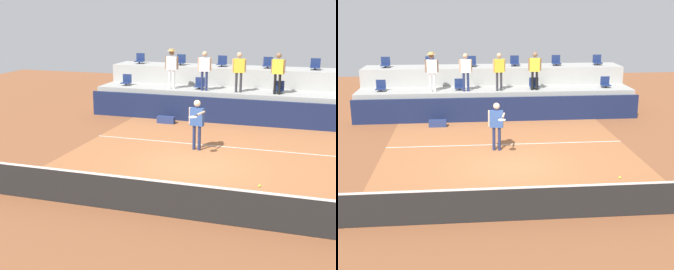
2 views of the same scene
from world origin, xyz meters
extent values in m
plane|color=brown|center=(0.00, 0.00, 0.00)|extent=(40.00, 40.00, 0.00)
cube|color=#A36038|center=(0.00, 1.00, 0.00)|extent=(9.00, 10.00, 0.01)
cube|color=silver|center=(0.00, 2.40, 0.01)|extent=(9.00, 0.06, 0.00)
cube|color=black|center=(0.00, -4.00, 0.46)|extent=(10.40, 0.01, 0.87)
cube|color=white|center=(0.00, -4.00, 0.89)|extent=(10.40, 0.02, 0.05)
cube|color=#141E42|center=(0.00, 6.00, 0.55)|extent=(13.00, 0.16, 1.10)
cube|color=#9E9E99|center=(0.00, 7.30, 0.62)|extent=(13.00, 1.80, 1.25)
cube|color=#9E9E99|center=(0.00, 9.10, 1.05)|extent=(13.00, 1.80, 2.10)
cylinder|color=#2D2D33|center=(-5.36, 7.15, 1.30)|extent=(0.08, 0.08, 0.10)
cube|color=navy|center=(-5.36, 7.15, 1.37)|extent=(0.44, 0.40, 0.04)
cube|color=navy|center=(-5.36, 7.33, 1.58)|extent=(0.44, 0.04, 0.38)
cylinder|color=#2D2D33|center=(-1.74, 7.15, 1.30)|extent=(0.08, 0.08, 0.10)
cube|color=navy|center=(-1.74, 7.15, 1.37)|extent=(0.44, 0.40, 0.04)
cube|color=navy|center=(-1.74, 7.33, 1.58)|extent=(0.44, 0.04, 0.38)
cylinder|color=#2D2D33|center=(1.81, 7.15, 1.30)|extent=(0.08, 0.08, 0.10)
cube|color=navy|center=(1.81, 7.15, 1.37)|extent=(0.44, 0.40, 0.04)
cube|color=navy|center=(1.81, 7.33, 1.58)|extent=(0.44, 0.04, 0.38)
cylinder|color=#2D2D33|center=(5.29, 7.15, 1.30)|extent=(0.08, 0.08, 0.10)
cube|color=navy|center=(5.29, 7.15, 1.37)|extent=(0.44, 0.40, 0.04)
cube|color=navy|center=(5.29, 7.33, 1.58)|extent=(0.44, 0.04, 0.38)
cylinder|color=#2D2D33|center=(-5.36, 8.95, 2.15)|extent=(0.08, 0.08, 0.10)
cube|color=navy|center=(-5.36, 8.95, 2.22)|extent=(0.44, 0.40, 0.04)
cube|color=navy|center=(-5.36, 9.13, 2.43)|extent=(0.44, 0.04, 0.38)
cylinder|color=#2D2D33|center=(-3.19, 8.95, 2.15)|extent=(0.08, 0.08, 0.10)
cube|color=navy|center=(-3.19, 8.95, 2.22)|extent=(0.44, 0.40, 0.04)
cube|color=navy|center=(-3.19, 9.13, 2.43)|extent=(0.44, 0.04, 0.38)
cylinder|color=#2D2D33|center=(-1.10, 8.95, 2.15)|extent=(0.08, 0.08, 0.10)
cube|color=navy|center=(-1.10, 8.95, 2.22)|extent=(0.44, 0.40, 0.04)
cube|color=navy|center=(-1.10, 9.13, 2.43)|extent=(0.44, 0.04, 0.38)
cylinder|color=#2D2D33|center=(1.08, 8.95, 2.15)|extent=(0.08, 0.08, 0.10)
cube|color=navy|center=(1.08, 8.95, 2.22)|extent=(0.44, 0.40, 0.04)
cube|color=navy|center=(1.08, 9.13, 2.43)|extent=(0.44, 0.04, 0.38)
cylinder|color=#2D2D33|center=(3.22, 8.95, 2.15)|extent=(0.08, 0.08, 0.10)
cube|color=navy|center=(3.22, 8.95, 2.22)|extent=(0.44, 0.40, 0.04)
cube|color=navy|center=(3.22, 9.13, 2.43)|extent=(0.44, 0.04, 0.38)
cylinder|color=#2D2D33|center=(5.37, 8.95, 2.15)|extent=(0.08, 0.08, 0.10)
cube|color=navy|center=(5.37, 8.95, 2.22)|extent=(0.44, 0.40, 0.04)
cube|color=navy|center=(5.37, 9.13, 2.43)|extent=(0.44, 0.04, 0.38)
cylinder|color=navy|center=(-0.50, 1.74, 0.44)|extent=(0.13, 0.13, 0.87)
cylinder|color=navy|center=(-0.30, 1.71, 0.44)|extent=(0.13, 0.13, 0.87)
cube|color=#2D4C8C|center=(-0.40, 1.72, 1.18)|extent=(0.50, 0.26, 0.62)
sphere|color=beige|center=(-0.40, 1.72, 1.66)|extent=(0.27, 0.27, 0.24)
cylinder|color=beige|center=(-0.67, 1.77, 1.20)|extent=(0.08, 0.08, 0.58)
cylinder|color=beige|center=(-0.18, 1.41, 1.39)|extent=(0.16, 0.56, 0.07)
cylinder|color=black|center=(-0.24, 1.03, 1.39)|extent=(0.08, 0.26, 0.04)
ellipsoid|color=silver|center=(-0.29, 0.76, 1.39)|extent=(0.31, 0.36, 0.03)
cylinder|color=white|center=(-3.06, 6.84, 1.68)|extent=(0.12, 0.12, 0.86)
cylinder|color=white|center=(-2.86, 6.86, 1.68)|extent=(0.12, 0.12, 0.86)
cube|color=white|center=(-2.96, 6.85, 2.42)|extent=(0.48, 0.23, 0.61)
sphere|color=#846047|center=(-2.96, 6.85, 2.89)|extent=(0.26, 0.26, 0.23)
cylinder|color=#846047|center=(-3.23, 6.82, 2.44)|extent=(0.08, 0.08, 0.58)
cylinder|color=#846047|center=(-2.69, 6.88, 2.44)|extent=(0.08, 0.08, 0.58)
cylinder|color=tan|center=(-2.96, 6.85, 2.97)|extent=(0.47, 0.47, 0.01)
cylinder|color=tan|center=(-2.96, 6.85, 3.01)|extent=(0.27, 0.27, 0.09)
cylinder|color=navy|center=(-1.53, 6.84, 1.68)|extent=(0.12, 0.12, 0.86)
cylinder|color=navy|center=(-1.33, 6.86, 1.68)|extent=(0.12, 0.12, 0.86)
cube|color=white|center=(-1.43, 6.85, 2.41)|extent=(0.49, 0.25, 0.61)
sphere|color=tan|center=(-1.43, 6.85, 2.88)|extent=(0.26, 0.26, 0.23)
cylinder|color=tan|center=(-1.69, 6.81, 2.43)|extent=(0.08, 0.08, 0.57)
cylinder|color=tan|center=(-1.16, 6.89, 2.43)|extent=(0.08, 0.08, 0.57)
cylinder|color=#2D2D33|center=(0.01, 6.83, 1.68)|extent=(0.13, 0.13, 0.86)
cylinder|color=#2D2D33|center=(0.20, 6.87, 1.68)|extent=(0.13, 0.13, 0.86)
cube|color=yellow|center=(0.11, 6.85, 2.41)|extent=(0.49, 0.29, 0.61)
sphere|color=tan|center=(0.11, 6.85, 2.88)|extent=(0.28, 0.28, 0.23)
cylinder|color=tan|center=(-0.15, 6.79, 2.43)|extent=(0.08, 0.08, 0.57)
cylinder|color=tan|center=(0.37, 6.91, 2.43)|extent=(0.08, 0.08, 0.57)
cylinder|color=black|center=(1.67, 6.87, 1.69)|extent=(0.13, 0.13, 0.87)
cylinder|color=black|center=(1.87, 6.83, 1.69)|extent=(0.13, 0.13, 0.87)
cube|color=yellow|center=(1.77, 6.85, 2.43)|extent=(0.50, 0.26, 0.62)
sphere|color=#846047|center=(1.77, 6.85, 2.90)|extent=(0.27, 0.27, 0.24)
cylinder|color=#846047|center=(1.50, 6.90, 2.45)|extent=(0.08, 0.08, 0.58)
cylinder|color=#846047|center=(2.04, 6.80, 2.45)|extent=(0.08, 0.08, 0.58)
sphere|color=#CCE033|center=(2.46, -3.37, 0.81)|extent=(0.07, 0.07, 0.07)
cube|color=navy|center=(-2.71, 5.28, 0.15)|extent=(0.76, 0.28, 0.30)
camera|label=1|loc=(3.71, -14.00, 4.76)|focal=51.55mm
camera|label=2|loc=(-1.57, -14.31, 5.23)|focal=49.31mm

